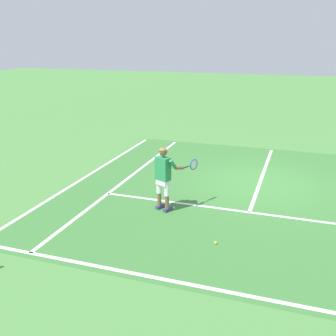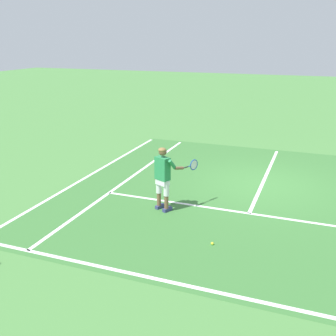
% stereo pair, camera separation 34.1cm
% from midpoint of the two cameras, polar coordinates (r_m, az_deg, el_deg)
% --- Properties ---
extents(ground_plane, '(80.00, 80.00, 0.00)m').
position_cam_midpoint_polar(ground_plane, '(12.87, 14.01, -2.27)').
color(ground_plane, '#477F3D').
extents(court_inner_surface, '(10.98, 10.41, 0.00)m').
position_cam_midpoint_polar(court_inner_surface, '(11.99, 13.43, -3.73)').
color(court_inner_surface, '#387033').
rests_on(court_inner_surface, ground).
extents(line_baseline, '(10.98, 0.10, 0.01)m').
position_cam_midpoint_polar(line_baseline, '(7.60, 7.94, -17.05)').
color(line_baseline, white).
rests_on(line_baseline, ground).
extents(line_service, '(8.23, 0.10, 0.01)m').
position_cam_midpoint_polar(line_service, '(10.71, 12.38, -6.34)').
color(line_service, white).
rests_on(line_service, ground).
extents(line_centre_service, '(0.10, 6.40, 0.01)m').
position_cam_midpoint_polar(line_centre_service, '(13.68, 14.48, -1.07)').
color(line_centre_service, white).
rests_on(line_centre_service, ground).
extents(line_singles_left, '(0.10, 10.01, 0.01)m').
position_cam_midpoint_polar(line_singles_left, '(13.08, -4.69, -1.43)').
color(line_singles_left, white).
rests_on(line_singles_left, ground).
extents(line_doubles_left, '(0.10, 10.01, 0.01)m').
position_cam_midpoint_polar(line_doubles_left, '(13.70, -9.89, -0.73)').
color(line_doubles_left, white).
rests_on(line_doubles_left, ground).
extents(tennis_player, '(0.98, 0.97, 1.71)m').
position_cam_midpoint_polar(tennis_player, '(10.33, 0.30, -0.94)').
color(tennis_player, navy).
rests_on(tennis_player, ground).
extents(tennis_ball_near_feet, '(0.07, 0.07, 0.07)m').
position_cam_midpoint_polar(tennis_ball_near_feet, '(9.05, 7.43, -10.62)').
color(tennis_ball_near_feet, '#CCE02D').
rests_on(tennis_ball_near_feet, ground).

